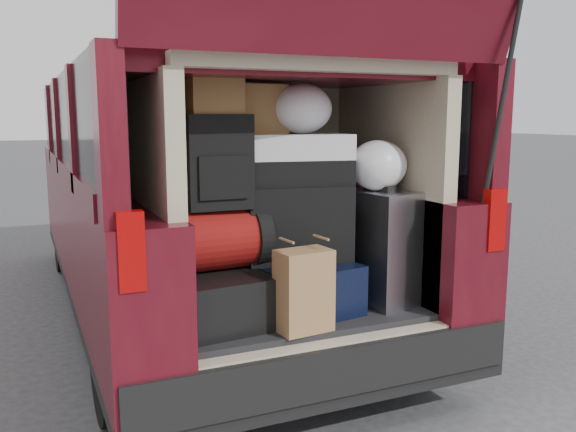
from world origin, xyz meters
The scene contains 15 objects.
ground centered at (0.00, 0.00, 0.00)m, with size 80.00×80.00×0.00m, color #373739.
minivan centered at (0.00, 1.86, 0.91)m, with size 1.90×5.35×2.77m.
load_floor centered at (0.00, 0.28, 0.28)m, with size 1.24×1.05×0.55m, color black.
black_hardshell centered at (-0.38, 0.13, 0.67)m, with size 0.44×0.61×0.24m, color black.
navy_hardshell centered at (0.02, 0.12, 0.67)m, with size 0.46×0.57×0.25m, color black.
silver_roller centered at (0.46, 0.06, 0.84)m, with size 0.24×0.39×0.58m, color white.
kraft_bag centered at (-0.08, -0.18, 0.74)m, with size 0.24×0.15×0.37m, color #A67C4B.
red_duffel centered at (-0.38, 0.14, 0.94)m, with size 0.45×0.29×0.29m, color maroon.
black_soft_case centered at (0.04, 0.18, 0.99)m, with size 0.52×0.31×0.38m, color black.
backpack centered at (-0.38, 0.14, 1.30)m, with size 0.30×0.19×0.44m, color black.
twotone_duffel centered at (0.04, 0.20, 1.30)m, with size 0.56×0.29×0.25m, color silver.
grocery_sack_lower centered at (-0.38, 0.16, 1.63)m, with size 0.24×0.20×0.22m, color brown.
grocery_sack_upper centered at (-0.13, 0.25, 1.54)m, with size 0.24×0.20×0.24m, color brown.
plastic_bag_center centered at (0.08, 0.19, 1.55)m, with size 0.31×0.29×0.25m, color white.
plastic_bag_right centered at (0.46, 0.08, 1.26)m, with size 0.30×0.28×0.26m, color white.
Camera 1 is at (-1.22, -2.57, 1.51)m, focal length 38.00 mm.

